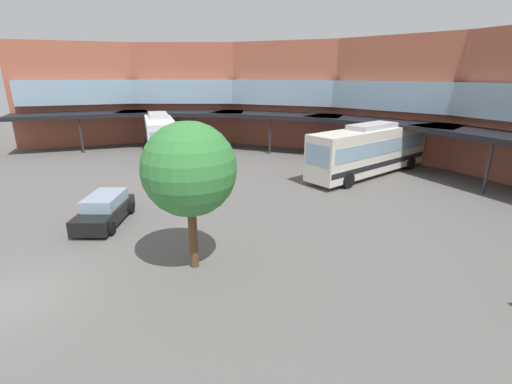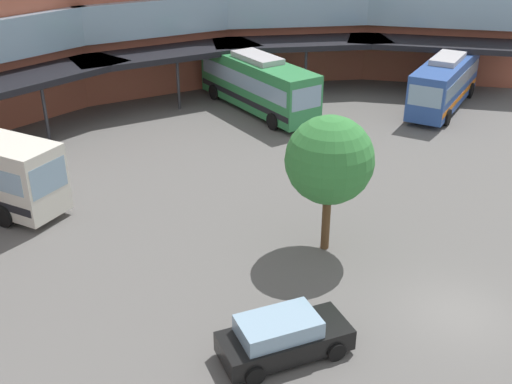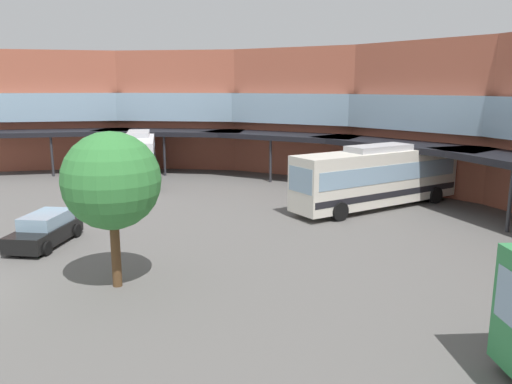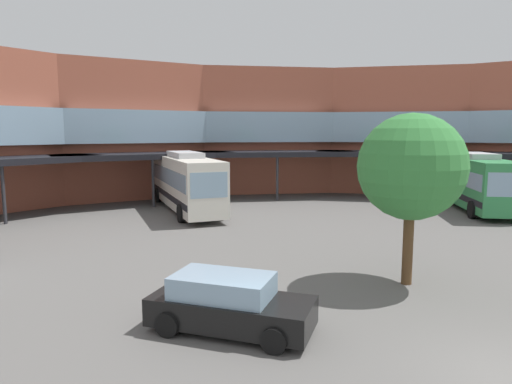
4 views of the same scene
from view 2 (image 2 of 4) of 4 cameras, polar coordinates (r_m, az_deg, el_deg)
ground_plane at (r=24.46m, az=18.08°, el=-10.51°), size 116.19×116.19×0.00m
station_building at (r=33.38m, az=-21.74°, el=9.34°), size 72.80×35.11×10.75m
bus_1 at (r=45.58m, az=16.96°, el=9.65°), size 10.03×2.78×3.71m
bus_2 at (r=43.16m, az=0.13°, el=10.03°), size 7.26×11.05×3.91m
parked_car at (r=21.08m, az=2.50°, el=-13.18°), size 4.59×4.11×1.53m
plaza_tree at (r=25.34m, az=6.77°, el=2.91°), size 3.68×3.68×6.00m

